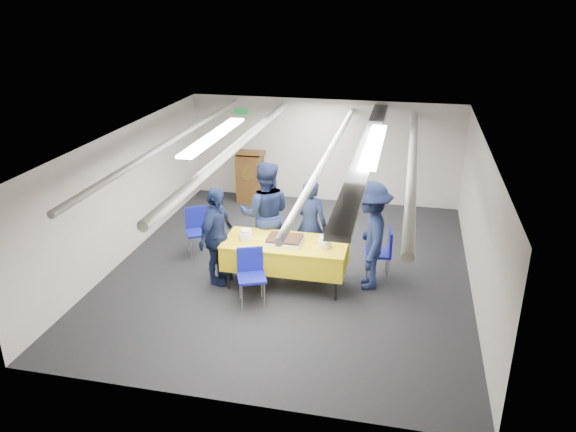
% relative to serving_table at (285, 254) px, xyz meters
% --- Properties ---
extents(ground, '(7.00, 7.00, 0.00)m').
position_rel_serving_table_xyz_m(ground, '(-0.03, 0.60, -0.56)').
color(ground, black).
rests_on(ground, ground).
extents(room_shell, '(6.00, 7.00, 2.30)m').
position_rel_serving_table_xyz_m(room_shell, '(0.06, 1.01, 1.25)').
color(room_shell, beige).
rests_on(room_shell, ground).
extents(serving_table, '(1.98, 0.88, 0.77)m').
position_rel_serving_table_xyz_m(serving_table, '(0.00, 0.00, 0.00)').
color(serving_table, black).
rests_on(serving_table, ground).
extents(sheet_cake, '(0.57, 0.44, 0.10)m').
position_rel_serving_table_xyz_m(sheet_cake, '(-0.00, -0.04, 0.26)').
color(sheet_cake, white).
rests_on(sheet_cake, serving_table).
extents(plate_stack_left, '(0.21, 0.21, 0.17)m').
position_rel_serving_table_xyz_m(plate_stack_left, '(-0.64, -0.05, 0.29)').
color(plate_stack_left, white).
rests_on(plate_stack_left, serving_table).
extents(plate_stack_right, '(0.21, 0.21, 0.17)m').
position_rel_serving_table_xyz_m(plate_stack_right, '(0.63, -0.05, 0.29)').
color(plate_stack_right, white).
rests_on(plate_stack_right, serving_table).
extents(podium, '(0.62, 0.53, 1.25)m').
position_rel_serving_table_xyz_m(podium, '(-1.63, 3.65, 0.05)').
color(podium, brown).
rests_on(podium, ground).
extents(chair_near, '(0.55, 0.55, 0.87)m').
position_rel_serving_table_xyz_m(chair_near, '(-0.40, -0.61, -0.03)').
color(chair_near, gray).
rests_on(chair_near, ground).
extents(chair_right, '(0.47, 0.47, 0.87)m').
position_rel_serving_table_xyz_m(chair_right, '(1.52, 0.59, -0.03)').
color(chair_right, gray).
rests_on(chair_right, ground).
extents(chair_left, '(0.57, 0.57, 0.87)m').
position_rel_serving_table_xyz_m(chair_left, '(-1.81, 0.82, -0.03)').
color(chair_left, gray).
rests_on(chair_left, ground).
extents(sailor_a, '(0.63, 0.45, 1.62)m').
position_rel_serving_table_xyz_m(sailor_a, '(0.27, 0.69, 0.25)').
color(sailor_a, '#0E1533').
rests_on(sailor_a, ground).
extents(sailor_b, '(1.03, 0.88, 1.85)m').
position_rel_serving_table_xyz_m(sailor_b, '(-0.51, 0.70, 0.37)').
color(sailor_b, '#0E1533').
rests_on(sailor_b, ground).
extents(sailor_c, '(0.55, 1.01, 1.63)m').
position_rel_serving_table_xyz_m(sailor_c, '(-1.11, -0.13, 0.26)').
color(sailor_c, '#0E1533').
rests_on(sailor_c, ground).
extents(sailor_d, '(0.80, 1.22, 1.78)m').
position_rel_serving_table_xyz_m(sailor_d, '(1.31, 0.26, 0.33)').
color(sailor_d, '#0E1533').
rests_on(sailor_d, ground).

